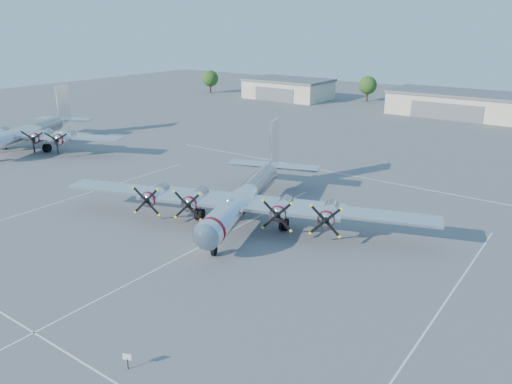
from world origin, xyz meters
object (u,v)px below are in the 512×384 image
Objects in this scene: bomber_west at (31,148)px; hangar_west at (288,89)px; main_bomber_b29 at (246,219)px; tree_far_west at (210,79)px; hangar_center at (455,103)px; tree_west at (368,85)px; info_placard at (127,359)px.

hangar_west is at bearing 64.11° from bomber_west.
tree_far_west is at bearing 114.20° from main_bomber_b29.
hangar_center is 78.59m from main_bomber_b29.
tree_west is at bearing 51.01° from bomber_west.
hangar_west is 20.45× the size of info_placard.
hangar_center is (45.00, -0.00, -0.00)m from hangar_west.
tree_far_west reaches higher than bomber_west.
bomber_west is (-4.36, -74.42, -2.71)m from hangar_west.
hangar_west is 0.57× the size of main_bomber_b29.
hangar_west is at bearing -158.11° from tree_west.
hangar_west is 21.61m from tree_west.
tree_west is 86.08m from bomber_west.
hangar_center reaches higher than info_placard.
bomber_west reaches higher than info_placard.
tree_far_west is 6.01× the size of info_placard.
hangar_center is 4.31× the size of tree_far_west.
hangar_west is 25.36m from tree_far_west.
hangar_west is 74.59m from bomber_west.
tree_west is 0.19× the size of bomber_west.
tree_west is at bearing 162.18° from hangar_center.
main_bomber_b29 is at bearing -90.51° from hangar_center.
info_placard is at bearing -88.32° from main_bomber_b29.
hangar_west is 0.63× the size of bomber_west.
tree_west is 0.17× the size of main_bomber_b29.
tree_west reaches higher than main_bomber_b29.
tree_far_west is at bearing 83.79° from bomber_west.
tree_far_west is 126.02m from info_placard.
info_placard is (8.27, -102.67, -1.93)m from hangar_center.
bomber_west is 64.19m from info_placard.
info_placard is (33.27, -110.70, -3.44)m from tree_west.
main_bomber_b29 is at bearing -47.10° from tree_far_west.
info_placard is at bearing -73.27° from tree_west.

